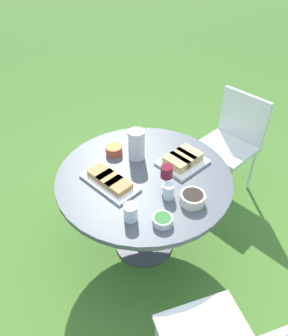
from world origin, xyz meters
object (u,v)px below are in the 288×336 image
at_px(dining_table, 144,187).
at_px(wine_glass, 167,173).
at_px(water_pitcher, 136,145).
at_px(chair_near_right, 233,137).

distance_m(dining_table, wine_glass, 0.29).
distance_m(water_pitcher, wine_glass, 0.36).
height_order(chair_near_right, wine_glass, chair_near_right).
xyz_separation_m(dining_table, water_pitcher, (0.10, -0.17, 0.22)).
xyz_separation_m(dining_table, wine_glass, (-0.16, 0.08, 0.23)).
bearing_deg(wine_glass, water_pitcher, -43.80).
bearing_deg(dining_table, chair_near_right, -122.24).
relative_size(water_pitcher, wine_glass, 1.34).
bearing_deg(water_pitcher, dining_table, 119.48).
bearing_deg(dining_table, wine_glass, 154.85).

